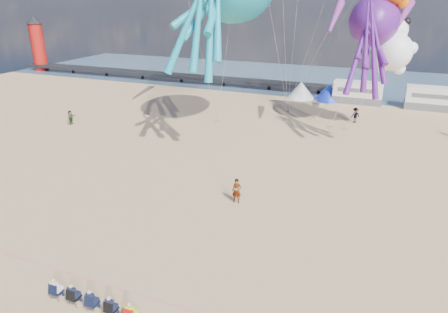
# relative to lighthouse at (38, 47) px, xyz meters

# --- Properties ---
(ground) EXTENTS (120.00, 120.00, 0.00)m
(ground) POSITION_rel_lighthouse_xyz_m (56.00, -44.00, -4.50)
(ground) COLOR tan
(ground) RESTS_ON ground
(water) EXTENTS (120.00, 120.00, 0.00)m
(water) POSITION_rel_lighthouse_xyz_m (56.00, 11.00, -4.48)
(water) COLOR #3C5873
(water) RESTS_ON ground
(pier) EXTENTS (60.00, 3.00, 0.50)m
(pier) POSITION_rel_lighthouse_xyz_m (28.00, 0.00, -3.50)
(pier) COLOR black
(pier) RESTS_ON ground
(lighthouse) EXTENTS (2.60, 2.60, 9.00)m
(lighthouse) POSITION_rel_lighthouse_xyz_m (0.00, 0.00, 0.00)
(lighthouse) COLOR #A5140F
(lighthouse) RESTS_ON ground
(motorhome_0) EXTENTS (6.60, 2.50, 3.00)m
(motorhome_0) POSITION_rel_lighthouse_xyz_m (62.00, -4.00, -3.00)
(motorhome_0) COLOR silver
(motorhome_0) RESTS_ON ground
(motorhome_1) EXTENTS (6.60, 2.50, 3.00)m
(motorhome_1) POSITION_rel_lighthouse_xyz_m (71.50, -4.00, -3.00)
(motorhome_1) COLOR silver
(motorhome_1) RESTS_ON ground
(tent_white) EXTENTS (4.00, 4.00, 2.40)m
(tent_white) POSITION_rel_lighthouse_xyz_m (54.00, -4.00, -3.30)
(tent_white) COLOR white
(tent_white) RESTS_ON ground
(tent_blue) EXTENTS (4.00, 4.00, 2.40)m
(tent_blue) POSITION_rel_lighthouse_xyz_m (58.00, -4.00, -3.30)
(tent_blue) COLOR #1933CC
(tent_blue) RESTS_ON ground
(spectator_row) EXTENTS (6.10, 0.90, 1.30)m
(spectator_row) POSITION_rel_lighthouse_xyz_m (53.77, -50.70, -3.85)
(spectator_row) COLOR black
(spectator_row) RESTS_ON ground
(rope_line) EXTENTS (34.00, 0.03, 0.03)m
(rope_line) POSITION_rel_lighthouse_xyz_m (56.00, -49.00, -4.48)
(rope_line) COLOR #F2338C
(rope_line) RESTS_ON ground
(standing_person) EXTENTS (0.74, 0.54, 1.87)m
(standing_person) POSITION_rel_lighthouse_xyz_m (56.41, -37.93, -3.57)
(standing_person) COLOR tan
(standing_person) RESTS_ON ground
(beachgoer_2) EXTENTS (1.13, 1.10, 1.84)m
(beachgoer_2) POSITION_rel_lighthouse_xyz_m (62.61, -14.02, -3.58)
(beachgoer_2) COLOR #7F6659
(beachgoer_2) RESTS_ON ground
(beachgoer_4) EXTENTS (0.55, 1.02, 1.66)m
(beachgoer_4) POSITION_rel_lighthouse_xyz_m (31.63, -27.19, -3.67)
(beachgoer_4) COLOR #7F6659
(beachgoer_4) RESTS_ON ground
(sandbag_a) EXTENTS (0.50, 0.35, 0.22)m
(sandbag_a) POSITION_rel_lighthouse_xyz_m (47.29, -19.79, -4.39)
(sandbag_a) COLOR gray
(sandbag_a) RESTS_ON ground
(sandbag_b) EXTENTS (0.50, 0.35, 0.22)m
(sandbag_b) POSITION_rel_lighthouse_xyz_m (60.30, -17.20, -4.39)
(sandbag_b) COLOR gray
(sandbag_b) RESTS_ON ground
(sandbag_c) EXTENTS (0.50, 0.35, 0.22)m
(sandbag_c) POSITION_rel_lighthouse_xyz_m (61.94, -17.24, -4.39)
(sandbag_c) COLOR gray
(sandbag_c) RESTS_ON ground
(sandbag_d) EXTENTS (0.50, 0.35, 0.22)m
(sandbag_d) POSITION_rel_lighthouse_xyz_m (58.08, -13.76, -4.39)
(sandbag_d) COLOR gray
(sandbag_d) RESTS_ON ground
(sandbag_e) EXTENTS (0.50, 0.35, 0.22)m
(sandbag_e) POSITION_rel_lighthouse_xyz_m (54.02, -12.19, -4.39)
(sandbag_e) COLOR gray
(sandbag_e) RESTS_ON ground
(kite_octopus_purple) EXTENTS (7.89, 11.06, 11.62)m
(kite_octopus_purple) POSITION_rel_lighthouse_xyz_m (63.43, -16.47, 7.20)
(kite_octopus_purple) COLOR #57197D
(kite_panda) EXTENTS (4.96, 4.68, 6.80)m
(kite_panda) POSITION_rel_lighthouse_xyz_m (65.67, -16.00, 4.18)
(kite_panda) COLOR white
(windsock_mid) EXTENTS (2.14, 5.66, 5.57)m
(windsock_mid) POSITION_rel_lighthouse_xyz_m (66.13, -15.21, 7.72)
(windsock_mid) COLOR red
(windsock_right) EXTENTS (1.18, 5.25, 5.21)m
(windsock_right) POSITION_rel_lighthouse_xyz_m (59.89, -19.73, 7.68)
(windsock_right) COLOR red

